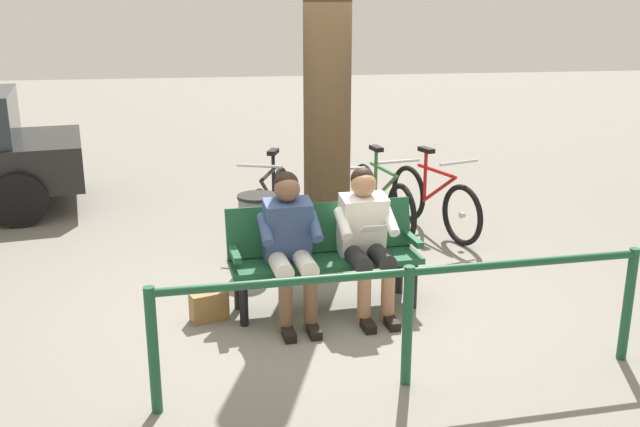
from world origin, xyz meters
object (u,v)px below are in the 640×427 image
Objects in this scene: bicycle_black at (434,201)px; bicycle_purple at (382,199)px; person_companion at (290,240)px; bicycle_blue at (270,204)px; handbag at (209,306)px; bicycle_silver at (339,207)px; person_reading at (366,234)px; tree_trunk at (327,62)px; bench at (323,249)px; litter_bin at (259,231)px.

bicycle_purple is at bearing -124.27° from bicycle_black.
person_companion is 2.19m from bicycle_blue.
bicycle_silver is (-1.44, -1.92, 0.24)m from handbag.
person_reading is 1.87m from tree_trunk.
bench is at bearing -153.00° from person_companion.
bicycle_purple is (0.56, -0.17, 0.00)m from bicycle_black.
bicycle_blue is (0.26, -1.98, -0.15)m from bench.
tree_trunk is at bearing -55.50° from bicycle_purple.
litter_bin is (-0.50, -1.15, 0.25)m from handbag.
bench is 1.36× the size of person_reading.
tree_trunk is 5.33× the size of litter_bin.
person_reading reaches higher than bicycle_purple.
litter_bin reaches higher than handbag.
handbag is 0.41× the size of litter_bin.
litter_bin is at bearing -66.40° from bicycle_purple.
bicycle_blue is (-0.21, -0.99, -0.01)m from litter_bin.
bicycle_purple is at bearing -125.97° from person_companion.
litter_bin is 0.46× the size of bicycle_blue.
bicycle_blue is at bearing -79.05° from person_reading.
bicycle_purple is at bearing -121.72° from bench.
litter_bin is at bearing -59.36° from person_reading.
litter_bin is 0.45× the size of bicycle_black.
person_reading is 0.64m from person_companion.
bench is at bearing -58.52° from bicycle_black.
handbag is at bearing -3.68° from person_reading.
tree_trunk is at bearing -161.91° from litter_bin.
handbag is 0.18× the size of bicycle_purple.
bicycle_black is at bearing 101.04° from bicycle_silver.
tree_trunk reaches higher than bicycle_black.
handbag is (0.67, -0.03, -0.54)m from person_companion.
person_companion is at bearing 18.17° from bicycle_blue.
person_companion is at bearing -13.49° from bicycle_silver.
person_reading reaches higher than bicycle_black.
person_companion reaches higher than bicycle_blue.
bicycle_black is at bearing -158.02° from litter_bin.
handbag is at bearing 66.46° from litter_bin.
bicycle_purple and bicycle_blue have the same top height.
bicycle_blue is at bearing -101.74° from litter_bin.
bicycle_blue is at bearing -100.30° from bicycle_purple.
bicycle_silver is (-0.78, -1.95, -0.30)m from person_companion.
tree_trunk is at bearing -83.72° from bicycle_black.
bench is 5.45× the size of handbag.
bicycle_black is 0.58m from bicycle_purple.
tree_trunk is (-0.24, -1.22, 1.45)m from bench.
person_reading is 1.41m from litter_bin.
person_reading is 1.92m from bicycle_silver.
bicycle_purple is at bearing 109.16° from bicycle_blue.
person_reading is 0.72× the size of bicycle_silver.
bicycle_purple is (-0.67, -2.11, -0.31)m from person_reading.
bicycle_black is 0.97× the size of bicycle_silver.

